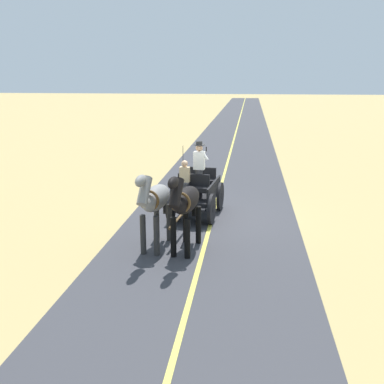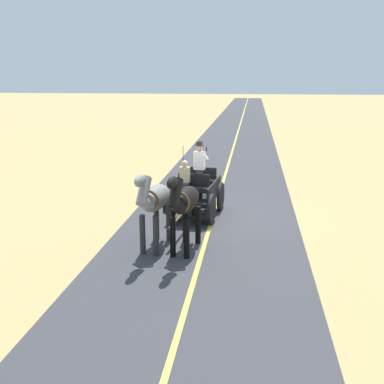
{
  "view_description": "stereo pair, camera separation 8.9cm",
  "coord_description": "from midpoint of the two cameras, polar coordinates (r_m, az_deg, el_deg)",
  "views": [
    {
      "loc": [
        -1.11,
        13.87,
        4.47
      ],
      "look_at": [
        0.54,
        1.16,
        1.1
      ],
      "focal_mm": 41.47,
      "sensor_mm": 36.0,
      "label": 1
    },
    {
      "loc": [
        -1.2,
        13.86,
        4.47
      ],
      "look_at": [
        0.54,
        1.16,
        1.1
      ],
      "focal_mm": 41.47,
      "sensor_mm": 36.0,
      "label": 2
    }
  ],
  "objects": [
    {
      "name": "ground_plane",
      "position": [
        14.62,
        2.52,
        -3.1
      ],
      "size": [
        200.0,
        200.0,
        0.0
      ],
      "primitive_type": "plane",
      "color": "tan"
    },
    {
      "name": "road_surface",
      "position": [
        14.61,
        2.52,
        -3.08
      ],
      "size": [
        5.4,
        160.0,
        0.01
      ],
      "primitive_type": "cube",
      "color": "#38383D",
      "rests_on": "ground"
    },
    {
      "name": "road_centre_stripe",
      "position": [
        14.61,
        2.52,
        -3.06
      ],
      "size": [
        0.12,
        160.0,
        0.0
      ],
      "primitive_type": "cube",
      "color": "#DBCC4C",
      "rests_on": "road_surface"
    },
    {
      "name": "horse_drawn_carriage",
      "position": [
        14.4,
        0.37,
        0.03
      ],
      "size": [
        1.66,
        4.52,
        2.5
      ],
      "color": "black",
      "rests_on": "ground"
    },
    {
      "name": "horse_near_side",
      "position": [
        11.34,
        -1.12,
        -1.39
      ],
      "size": [
        0.78,
        2.15,
        2.21
      ],
      "color": "black",
      "rests_on": "ground"
    },
    {
      "name": "horse_off_side",
      "position": [
        11.56,
        -5.05,
        -1.12
      ],
      "size": [
        0.74,
        2.14,
        2.21
      ],
      "color": "gray",
      "rests_on": "ground"
    }
  ]
}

